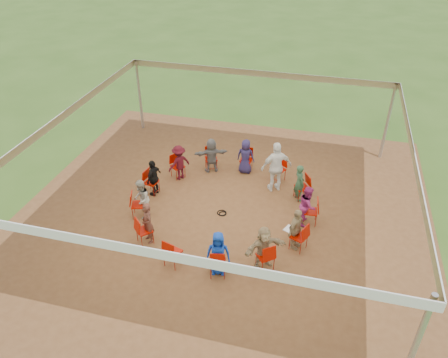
% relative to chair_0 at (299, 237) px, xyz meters
% --- Properties ---
extents(ground, '(80.00, 80.00, 0.00)m').
position_rel_chair_0_xyz_m(ground, '(-2.49, 1.08, -0.45)').
color(ground, '#33561A').
rests_on(ground, ground).
extents(dirt_patch, '(13.00, 13.00, 0.00)m').
position_rel_chair_0_xyz_m(dirt_patch, '(-2.49, 1.08, -0.44)').
color(dirt_patch, brown).
rests_on(dirt_patch, ground).
extents(tent, '(10.33, 10.33, 3.00)m').
position_rel_chair_0_xyz_m(tent, '(-2.49, 1.08, 1.92)').
color(tent, '#B2B2B7').
rests_on(tent, ground).
extents(chair_0, '(0.57, 0.56, 0.90)m').
position_rel_chair_0_xyz_m(chair_0, '(0.00, 0.00, 0.00)').
color(chair_0, '#A90E00').
rests_on(chair_0, ground).
extents(chair_1, '(0.47, 0.45, 0.90)m').
position_rel_chair_0_xyz_m(chair_1, '(0.22, 1.28, 0.00)').
color(chair_1, '#A90E00').
rests_on(chair_1, ground).
extents(chair_2, '(0.60, 0.59, 0.90)m').
position_rel_chair_0_xyz_m(chair_2, '(-0.19, 2.52, 0.00)').
color(chair_2, '#A90E00').
rests_on(chair_2, ground).
extents(chair_3, '(0.58, 0.59, 0.90)m').
position_rel_chair_0_xyz_m(chair_3, '(-1.12, 3.43, 0.00)').
color(chair_3, '#A90E00').
rests_on(chair_3, ground).
extents(chair_4, '(0.44, 0.46, 0.90)m').
position_rel_chair_0_xyz_m(chair_4, '(-2.36, 3.80, 0.00)').
color(chair_4, '#A90E00').
rests_on(chair_4, ground).
extents(chair_5, '(0.57, 0.58, 0.90)m').
position_rel_chair_0_xyz_m(chair_5, '(-3.64, 3.55, 0.00)').
color(chair_5, '#A90E00').
rests_on(chair_5, ground).
extents(chair_6, '(0.60, 0.60, 0.90)m').
position_rel_chair_0_xyz_m(chair_6, '(-4.65, 2.73, 0.00)').
color(chair_6, '#A90E00').
rests_on(chair_6, ground).
extents(chair_7, '(0.50, 0.49, 0.90)m').
position_rel_chair_0_xyz_m(chair_7, '(-5.17, 1.54, 0.00)').
color(chair_7, '#A90E00').
rests_on(chair_7, ground).
extents(chair_8, '(0.55, 0.54, 0.90)m').
position_rel_chair_0_xyz_m(chair_8, '(-5.08, 0.24, 0.00)').
color(chair_8, '#A90E00').
rests_on(chair_8, ground).
extents(chair_9, '(0.61, 0.61, 0.90)m').
position_rel_chair_0_xyz_m(chair_9, '(-4.39, -0.86, 0.00)').
color(chair_9, '#A90E00').
rests_on(chair_9, ground).
extents(chair_10, '(0.53, 0.54, 0.90)m').
position_rel_chair_0_xyz_m(chair_10, '(-3.27, -1.52, 0.00)').
color(chair_10, '#A90E00').
rests_on(chair_10, ground).
extents(chair_11, '(0.50, 0.51, 0.90)m').
position_rel_chair_0_xyz_m(chair_11, '(-1.97, -1.58, 0.00)').
color(chair_11, '#A90E00').
rests_on(chair_11, ground).
extents(chair_12, '(0.60, 0.61, 0.90)m').
position_rel_chair_0_xyz_m(chair_12, '(-0.79, -1.03, 0.00)').
color(chair_12, '#A90E00').
rests_on(chair_12, ground).
extents(person_seated_0, '(0.67, 0.87, 1.32)m').
position_rel_chair_0_xyz_m(person_seated_0, '(-0.11, 0.05, 0.22)').
color(person_seated_0, tan).
rests_on(person_seated_0, ground).
extents(person_seated_1, '(0.42, 0.67, 1.32)m').
position_rel_chair_0_xyz_m(person_seated_1, '(0.10, 1.27, 0.22)').
color(person_seated_1, '#98276A').
rests_on(person_seated_1, ground).
extents(person_seated_2, '(0.52, 0.58, 1.32)m').
position_rel_chair_0_xyz_m(person_seated_2, '(-0.29, 2.46, 0.22)').
color(person_seated_2, '#284C31').
rests_on(person_seated_2, ground).
extents(person_seated_3, '(0.66, 0.39, 1.32)m').
position_rel_chair_0_xyz_m(person_seated_3, '(-2.37, 3.68, 0.22)').
color(person_seated_3, '#241E46').
rests_on(person_seated_3, ground).
extents(person_seated_4, '(1.31, 0.93, 1.32)m').
position_rel_chair_0_xyz_m(person_seated_4, '(-3.59, 3.44, 0.22)').
color(person_seated_4, slate).
rests_on(person_seated_4, ground).
extents(person_seated_5, '(0.86, 0.94, 1.32)m').
position_rel_chair_0_xyz_m(person_seated_5, '(-4.56, 2.66, 0.22)').
color(person_seated_5, '#3E0A13').
rests_on(person_seated_5, ground).
extents(person_seated_6, '(0.52, 0.83, 1.32)m').
position_rel_chair_0_xyz_m(person_seated_6, '(-5.05, 1.52, 0.22)').
color(person_seated_6, black).
rests_on(person_seated_6, ground).
extents(person_seated_7, '(0.55, 0.73, 1.32)m').
position_rel_chair_0_xyz_m(person_seated_7, '(-4.96, 0.28, 0.22)').
color(person_seated_7, '#9E9B8C').
rests_on(person_seated_7, ground).
extents(person_seated_8, '(0.57, 0.56, 1.32)m').
position_rel_chair_0_xyz_m(person_seated_8, '(-4.31, -0.78, 0.22)').
color(person_seated_8, '#542D23').
rests_on(person_seated_8, ground).
extents(person_seated_9, '(0.71, 0.48, 1.32)m').
position_rel_chair_0_xyz_m(person_seated_9, '(-1.99, -1.47, 0.22)').
color(person_seated_9, '#1038A8').
rests_on(person_seated_9, ground).
extents(person_seated_10, '(1.24, 1.13, 1.32)m').
position_rel_chair_0_xyz_m(person_seated_10, '(-0.86, -0.94, 0.22)').
color(person_seated_10, tan).
rests_on(person_seated_10, ground).
extents(standing_person, '(1.20, 1.00, 1.83)m').
position_rel_chair_0_xyz_m(standing_person, '(-1.13, 2.83, 0.47)').
color(standing_person, white).
rests_on(standing_person, ground).
extents(cable_coil, '(0.39, 0.39, 0.03)m').
position_rel_chair_0_xyz_m(cable_coil, '(-2.55, 1.03, -0.43)').
color(cable_coil, black).
rests_on(cable_coil, ground).
extents(laptop, '(0.37, 0.40, 0.23)m').
position_rel_chair_0_xyz_m(laptop, '(-0.26, 0.11, 0.18)').
color(laptop, '#B7B7BC').
rests_on(laptop, ground).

